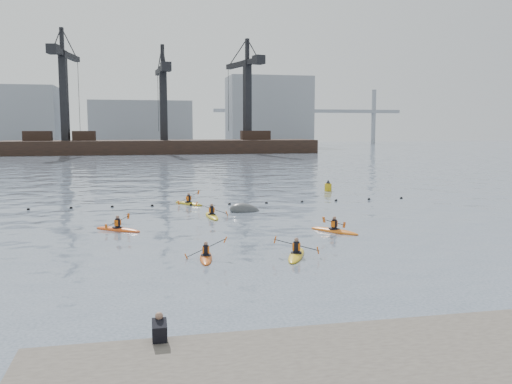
{
  "coord_description": "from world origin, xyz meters",
  "views": [
    {
      "loc": [
        -5.91,
        -19.56,
        6.05
      ],
      "look_at": [
        -0.15,
        7.05,
        2.8
      ],
      "focal_mm": 38.0,
      "sensor_mm": 36.0,
      "label": 1
    }
  ],
  "objects_px": {
    "kayaker_2": "(118,229)",
    "kayaker_3": "(212,215)",
    "kayaker_4": "(334,230)",
    "kayaker_5": "(189,203)",
    "nav_buoy": "(328,187)",
    "kayaker_1": "(296,254)",
    "mooring_buoy": "(245,211)",
    "kayaker_0": "(206,257)"
  },
  "relations": [
    {
      "from": "kayaker_2",
      "to": "kayaker_3",
      "type": "height_order",
      "value": "kayaker_3"
    },
    {
      "from": "kayaker_3",
      "to": "kayaker_4",
      "type": "height_order",
      "value": "kayaker_3"
    },
    {
      "from": "kayaker_5",
      "to": "nav_buoy",
      "type": "distance_m",
      "value": 15.2
    },
    {
      "from": "kayaker_1",
      "to": "kayaker_3",
      "type": "distance_m",
      "value": 12.4
    },
    {
      "from": "kayaker_2",
      "to": "nav_buoy",
      "type": "relative_size",
      "value": 2.39
    },
    {
      "from": "mooring_buoy",
      "to": "kayaker_3",
      "type": "bearing_deg",
      "value": -143.99
    },
    {
      "from": "kayaker_2",
      "to": "kayaker_4",
      "type": "distance_m",
      "value": 12.75
    },
    {
      "from": "kayaker_4",
      "to": "mooring_buoy",
      "type": "relative_size",
      "value": 1.31
    },
    {
      "from": "kayaker_4",
      "to": "mooring_buoy",
      "type": "bearing_deg",
      "value": -103.18
    },
    {
      "from": "kayaker_4",
      "to": "kayaker_0",
      "type": "bearing_deg",
      "value": -4.43
    },
    {
      "from": "kayaker_4",
      "to": "kayaker_5",
      "type": "distance_m",
      "value": 15.12
    },
    {
      "from": "kayaker_3",
      "to": "nav_buoy",
      "type": "distance_m",
      "value": 18.05
    },
    {
      "from": "kayaker_5",
      "to": "mooring_buoy",
      "type": "bearing_deg",
      "value": -85.75
    },
    {
      "from": "kayaker_4",
      "to": "kayaker_5",
      "type": "relative_size",
      "value": 1.02
    },
    {
      "from": "kayaker_2",
      "to": "kayaker_3",
      "type": "distance_m",
      "value": 7.12
    },
    {
      "from": "kayaker_0",
      "to": "kayaker_5",
      "type": "xyz_separation_m",
      "value": [
        0.84,
        18.11,
        0.01
      ]
    },
    {
      "from": "kayaker_5",
      "to": "nav_buoy",
      "type": "bearing_deg",
      "value": -11.09
    },
    {
      "from": "kayaker_4",
      "to": "nav_buoy",
      "type": "xyz_separation_m",
      "value": [
        6.62,
        19.47,
        0.27
      ]
    },
    {
      "from": "kayaker_3",
      "to": "mooring_buoy",
      "type": "distance_m",
      "value": 3.33
    },
    {
      "from": "kayaker_0",
      "to": "kayaker_2",
      "type": "distance_m",
      "value": 9.05
    },
    {
      "from": "kayaker_5",
      "to": "kayaker_3",
      "type": "bearing_deg",
      "value": -116.47
    },
    {
      "from": "kayaker_4",
      "to": "kayaker_2",
      "type": "bearing_deg",
      "value": -49.59
    },
    {
      "from": "mooring_buoy",
      "to": "nav_buoy",
      "type": "relative_size",
      "value": 1.89
    },
    {
      "from": "kayaker_0",
      "to": "kayaker_5",
      "type": "distance_m",
      "value": 18.13
    },
    {
      "from": "kayaker_3",
      "to": "kayaker_4",
      "type": "distance_m",
      "value": 9.28
    },
    {
      "from": "kayaker_0",
      "to": "kayaker_4",
      "type": "height_order",
      "value": "kayaker_4"
    },
    {
      "from": "kayaker_0",
      "to": "kayaker_1",
      "type": "bearing_deg",
      "value": 0.35
    },
    {
      "from": "mooring_buoy",
      "to": "nav_buoy",
      "type": "distance_m",
      "value": 14.77
    },
    {
      "from": "mooring_buoy",
      "to": "kayaker_2",
      "type": "bearing_deg",
      "value": -147.24
    },
    {
      "from": "kayaker_2",
      "to": "kayaker_4",
      "type": "bearing_deg",
      "value": -67.63
    },
    {
      "from": "kayaker_3",
      "to": "nav_buoy",
      "type": "xyz_separation_m",
      "value": [
        12.88,
        12.63,
        0.27
      ]
    },
    {
      "from": "kayaker_1",
      "to": "mooring_buoy",
      "type": "bearing_deg",
      "value": 112.22
    },
    {
      "from": "kayaker_5",
      "to": "nav_buoy",
      "type": "height_order",
      "value": "nav_buoy"
    },
    {
      "from": "kayaker_1",
      "to": "mooring_buoy",
      "type": "relative_size",
      "value": 1.37
    },
    {
      "from": "kayaker_1",
      "to": "nav_buoy",
      "type": "relative_size",
      "value": 2.58
    },
    {
      "from": "kayaker_3",
      "to": "kayaker_4",
      "type": "relative_size",
      "value": 1.07
    },
    {
      "from": "kayaker_1",
      "to": "kayaker_4",
      "type": "distance_m",
      "value": 6.59
    },
    {
      "from": "kayaker_0",
      "to": "mooring_buoy",
      "type": "bearing_deg",
      "value": 78.54
    },
    {
      "from": "kayaker_0",
      "to": "kayaker_4",
      "type": "bearing_deg",
      "value": 37.78
    },
    {
      "from": "kayaker_0",
      "to": "kayaker_1",
      "type": "height_order",
      "value": "kayaker_0"
    },
    {
      "from": "kayaker_1",
      "to": "kayaker_0",
      "type": "bearing_deg",
      "value": -163.11
    },
    {
      "from": "kayaker_1",
      "to": "kayaker_4",
      "type": "bearing_deg",
      "value": 77.43
    }
  ]
}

